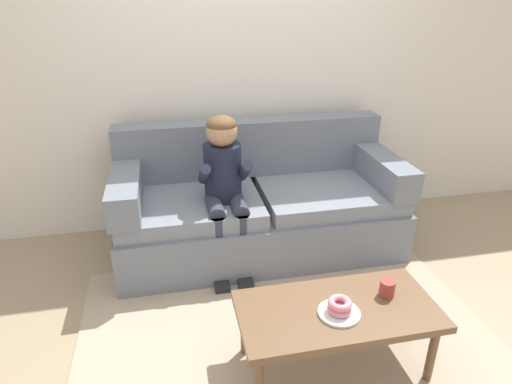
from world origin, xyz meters
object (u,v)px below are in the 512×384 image
object	(u,v)px
couch	(258,206)
mug	(387,288)
donut	(339,309)
person_child	(224,180)
toy_controller	(344,298)
coffee_table	(337,315)

from	to	relation	value
couch	mug	distance (m)	1.33
donut	mug	distance (m)	0.31
person_child	toy_controller	xyz separation A→B (m)	(0.68, -0.60, -0.65)
toy_controller	donut	bearing A→B (deg)	-101.23
couch	donut	distance (m)	1.35
coffee_table	person_child	world-z (taller)	person_child
couch	person_child	xyz separation A→B (m)	(-0.28, -0.21, 0.33)
donut	coffee_table	bearing A→B (deg)	74.00
toy_controller	coffee_table	bearing A→B (deg)	-102.20
person_child	coffee_table	bearing A→B (deg)	-69.38
couch	mug	xyz separation A→B (m)	(0.41, -1.26, 0.10)
coffee_table	toy_controller	distance (m)	0.65
donut	couch	bearing A→B (deg)	94.98
couch	donut	size ratio (longest dim) A/B	17.38
coffee_table	mug	world-z (taller)	mug
person_child	mug	bearing A→B (deg)	-56.54
couch	coffee_table	world-z (taller)	couch
coffee_table	mug	size ratio (longest dim) A/B	11.23
coffee_table	person_child	bearing A→B (deg)	110.62
coffee_table	donut	size ratio (longest dim) A/B	8.42
mug	toy_controller	world-z (taller)	mug
donut	mug	bearing A→B (deg)	16.36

